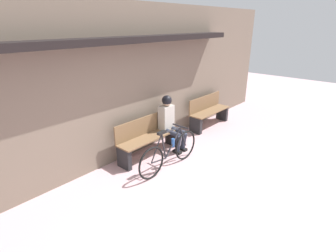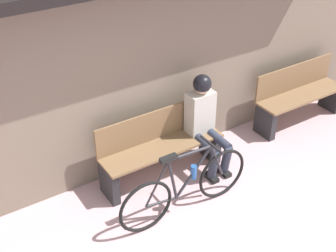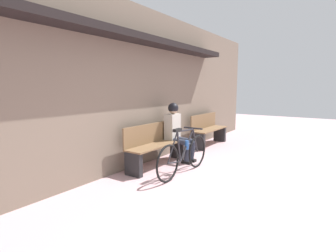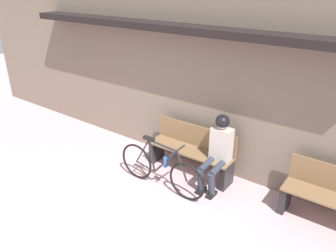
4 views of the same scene
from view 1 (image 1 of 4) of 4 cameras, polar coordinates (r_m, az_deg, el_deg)
name	(u,v)px [view 1 (image 1 of 4)]	position (r m, az deg, el deg)	size (l,w,h in m)	color
ground_plane	(227,211)	(4.48, 12.78, -17.67)	(24.00, 24.00, 0.00)	#C69EA3
storefront_wall	(114,84)	(5.38, -11.61, 9.01)	(12.00, 0.56, 3.20)	#756656
park_bench_near	(148,138)	(5.83, -4.32, -2.65)	(1.59, 0.42, 0.87)	brown
bicycle	(170,152)	(5.31, 0.35, -5.61)	(1.70, 0.40, 0.89)	black
person_seated	(170,119)	(6.03, 0.33, 1.54)	(0.34, 0.65, 1.27)	#2D3342
park_bench_far	(209,112)	(7.60, 8.83, 2.93)	(1.47, 0.42, 0.87)	brown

